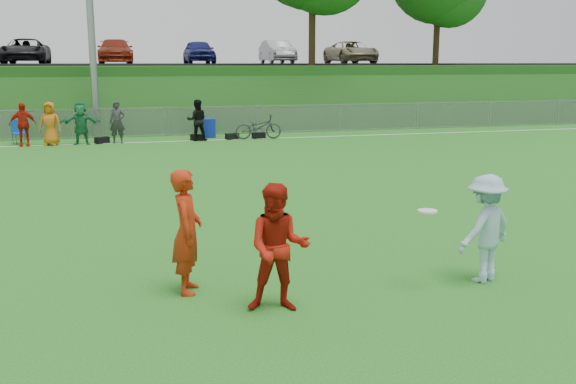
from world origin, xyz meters
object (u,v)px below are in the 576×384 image
object	(u,v)px
frisbee	(428,211)
bicycle	(258,127)
player_red_left	(187,232)
player_red_center	(279,248)
recycling_bin	(209,128)
player_blue	(485,228)

from	to	relation	value
frisbee	bicycle	xyz separation A→B (m)	(1.62, 18.46, -0.63)
player_red_left	player_red_center	size ratio (longest dim) A/B	1.04
recycling_bin	bicycle	world-z (taller)	bicycle
bicycle	recycling_bin	bearing A→B (deg)	64.00
player_blue	recycling_bin	xyz separation A→B (m)	(-1.29, 19.47, -0.40)
player_red_left	recycling_bin	size ratio (longest dim) A/B	2.18
frisbee	player_red_left	bearing A→B (deg)	167.57
player_red_center	bicycle	distance (m)	19.13
frisbee	recycling_bin	distance (m)	19.54
player_red_center	frisbee	world-z (taller)	player_red_center
player_blue	bicycle	size ratio (longest dim) A/B	0.83
frisbee	player_red_center	bearing A→B (deg)	-173.07
player_red_left	frisbee	bearing A→B (deg)	-90.86
player_red_center	player_blue	xyz separation A→B (m)	(3.24, 0.33, -0.05)
player_red_center	recycling_bin	xyz separation A→B (m)	(1.95, 19.79, -0.45)
player_red_center	frisbee	distance (m)	2.29
player_blue	frisbee	bearing A→B (deg)	-19.39
player_red_left	player_blue	world-z (taller)	player_red_left
recycling_bin	bicycle	distance (m)	2.21
player_red_center	bicycle	xyz separation A→B (m)	(3.88, 18.73, -0.34)
player_red_left	frisbee	distance (m)	3.42
bicycle	player_red_center	bearing A→B (deg)	171.18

